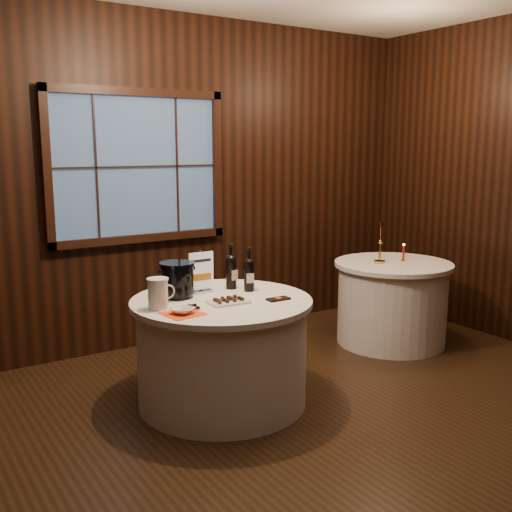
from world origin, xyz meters
TOP-DOWN VIEW (x-y plane):
  - ground at (0.00, 0.00)m, footprint 6.00×6.00m
  - back_wall at (0.00, 2.48)m, footprint 6.00×0.10m
  - main_table at (0.00, 1.00)m, footprint 1.28×1.28m
  - side_table at (2.00, 1.30)m, footprint 1.08×1.08m
  - sign_stand at (-0.03, 1.24)m, footprint 0.19×0.10m
  - port_bottle_left at (0.22, 1.23)m, footprint 0.08×0.09m
  - port_bottle_right at (0.29, 1.10)m, footprint 0.08×0.09m
  - ice_bucket at (-0.24, 1.21)m, footprint 0.25×0.25m
  - chocolate_plate at (-0.02, 0.88)m, footprint 0.28×0.19m
  - chocolate_box at (0.32, 0.76)m, footprint 0.17×0.09m
  - grape_bunch at (-0.29, 0.88)m, footprint 0.15×0.09m
  - glass_pitcher at (-0.47, 1.01)m, footprint 0.19×0.14m
  - orange_napkin at (-0.40, 0.81)m, footprint 0.26×0.26m
  - cracker_bowl at (-0.40, 0.81)m, footprint 0.19×0.19m
  - brass_candlestick at (1.88, 1.36)m, footprint 0.11×0.11m
  - red_candle at (2.12, 1.29)m, footprint 0.04×0.04m

SIDE VIEW (x-z plane):
  - ground at x=0.00m, z-range 0.00..0.00m
  - main_table at x=0.00m, z-range 0.00..0.77m
  - side_table at x=2.00m, z-range 0.00..0.77m
  - orange_napkin at x=-0.40m, z-range 0.77..0.77m
  - chocolate_box at x=0.32m, z-range 0.77..0.78m
  - chocolate_plate at x=-0.02m, z-range 0.77..0.80m
  - grape_bunch at x=-0.29m, z-range 0.77..0.80m
  - cracker_bowl at x=-0.40m, z-range 0.77..0.81m
  - red_candle at x=2.12m, z-range 0.75..0.92m
  - glass_pitcher at x=-0.47m, z-range 0.77..0.98m
  - sign_stand at x=-0.03m, z-range 0.72..1.03m
  - ice_bucket at x=-0.24m, z-range 0.78..1.03m
  - brass_candlestick at x=1.88m, z-range 0.72..1.10m
  - port_bottle_right at x=0.29m, z-range 0.75..1.07m
  - port_bottle_left at x=0.22m, z-range 0.75..1.09m
  - back_wall at x=0.00m, z-range 0.04..3.04m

